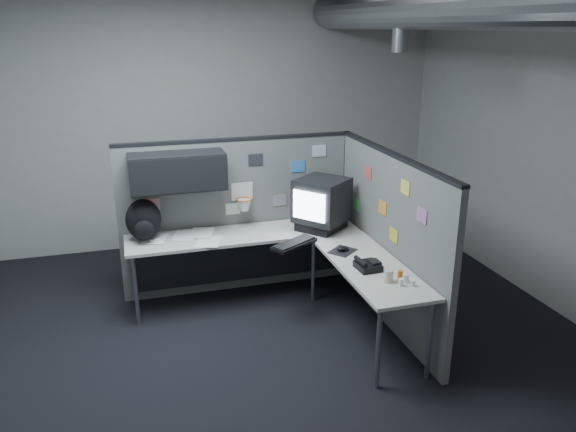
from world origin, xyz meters
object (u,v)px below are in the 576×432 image
object	(u,v)px
desk	(275,252)
backpack	(144,221)
keyboard	(294,244)
phone	(367,265)
monitor	(322,203)

from	to	relation	value
desk	backpack	distance (m)	1.29
keyboard	backpack	size ratio (longest dim) A/B	1.23
keyboard	backpack	world-z (taller)	backpack
phone	monitor	bearing A→B (deg)	98.54
keyboard	phone	bearing A→B (deg)	-44.04
desk	phone	size ratio (longest dim) A/B	10.72
keyboard	backpack	bearing A→B (deg)	171.17
desk	keyboard	world-z (taller)	keyboard
desk	backpack	size ratio (longest dim) A/B	5.65
monitor	backpack	world-z (taller)	monitor
desk	monitor	xyz separation A→B (m)	(0.54, 0.19, 0.38)
phone	backpack	xyz separation A→B (m)	(-1.77, 1.23, 0.16)
desk	keyboard	bearing A→B (deg)	-54.36
monitor	backpack	bearing A→B (deg)	-179.99
backpack	phone	bearing A→B (deg)	-13.52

